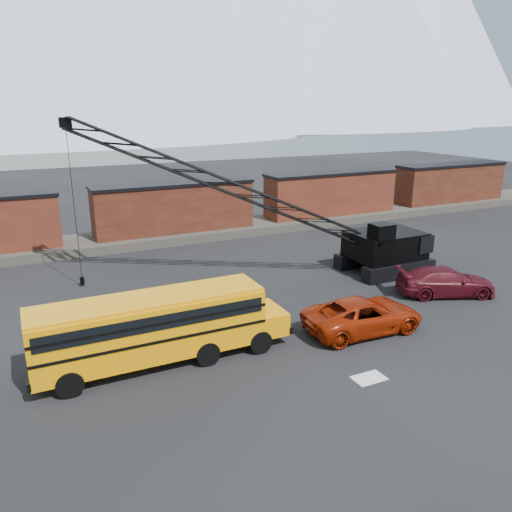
{
  "coord_description": "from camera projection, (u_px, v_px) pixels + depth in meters",
  "views": [
    {
      "loc": [
        -11.99,
        -18.75,
        11.12
      ],
      "look_at": [
        -0.34,
        5.28,
        3.0
      ],
      "focal_mm": 35.0,
      "sensor_mm": 36.0,
      "label": 1
    }
  ],
  "objects": [
    {
      "name": "school_bus",
      "position": [
        158.0,
        326.0,
        21.94
      ],
      "size": [
        11.65,
        2.65,
        3.19
      ],
      "color": "orange",
      "rests_on": "ground"
    },
    {
      "name": "ground",
      "position": [
        309.0,
        342.0,
        24.38
      ],
      "size": [
        160.0,
        160.0,
        0.0
      ],
      "primitive_type": "plane",
      "color": "black",
      "rests_on": "ground"
    },
    {
      "name": "gravel_berm",
      "position": [
        175.0,
        234.0,
        43.22
      ],
      "size": [
        120.0,
        5.0,
        0.7
      ],
      "primitive_type": "cube",
      "color": "#4D483F",
      "rests_on": "ground"
    },
    {
      "name": "boxcar_mid",
      "position": [
        174.0,
        207.0,
        42.52
      ],
      "size": [
        13.7,
        3.1,
        4.17
      ],
      "color": "#562718",
      "rests_on": "gravel_berm"
    },
    {
      "name": "boxcar_east_far",
      "position": [
        450.0,
        183.0,
        55.87
      ],
      "size": [
        13.7,
        3.1,
        4.17
      ],
      "color": "#562718",
      "rests_on": "gravel_berm"
    },
    {
      "name": "maroon_suv",
      "position": [
        446.0,
        281.0,
        30.23
      ],
      "size": [
        6.32,
        4.43,
        1.7
      ],
      "primitive_type": "imported",
      "rotation": [
        0.0,
        0.0,
        1.18
      ],
      "color": "#490D15",
      "rests_on": "ground"
    },
    {
      "name": "snow_patch",
      "position": [
        369.0,
        378.0,
        21.14
      ],
      "size": [
        1.4,
        0.9,
        0.02
      ],
      "primitive_type": "cube",
      "color": "silver",
      "rests_on": "ground"
    },
    {
      "name": "red_pickup",
      "position": [
        363.0,
        315.0,
        25.35
      ],
      "size": [
        6.39,
        3.19,
        1.74
      ],
      "primitive_type": "imported",
      "rotation": [
        0.0,
        0.0,
        1.52
      ],
      "color": "#911F07",
      "rests_on": "ground"
    },
    {
      "name": "crawler_crane",
      "position": [
        230.0,
        187.0,
        31.37
      ],
      "size": [
        22.59,
        8.56,
        10.63
      ],
      "color": "black",
      "rests_on": "ground"
    },
    {
      "name": "boxcar_east_near",
      "position": [
        331.0,
        193.0,
        49.19
      ],
      "size": [
        13.7,
        3.1,
        4.17
      ],
      "color": "#471914",
      "rests_on": "gravel_berm"
    }
  ]
}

